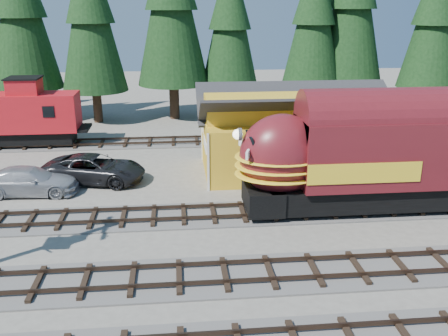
{
  "coord_description": "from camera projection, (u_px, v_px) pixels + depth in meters",
  "views": [
    {
      "loc": [
        -7.72,
        -19.17,
        10.31
      ],
      "look_at": [
        -5.45,
        4.0,
        2.52
      ],
      "focal_mm": 40.0,
      "sensor_mm": 36.0,
      "label": 1
    }
  ],
  "objects": [
    {
      "name": "caboose",
      "position": [
        16.0,
        116.0,
        36.51
      ],
      "size": [
        9.09,
        2.64,
        4.73
      ],
      "color": "black",
      "rests_on": "ground"
    },
    {
      "name": "locomotive",
      "position": [
        402.0,
        157.0,
        25.31
      ],
      "size": [
        17.77,
        3.53,
        4.83
      ],
      "color": "black",
      "rests_on": "ground"
    },
    {
      "name": "pickup_truck_a",
      "position": [
        94.0,
        169.0,
        29.74
      ],
      "size": [
        6.44,
        3.99,
        1.66
      ],
      "primitive_type": "imported",
      "rotation": [
        0.0,
        0.0,
        1.35
      ],
      "color": "black",
      "rests_on": "ground"
    },
    {
      "name": "depot",
      "position": [
        301.0,
        126.0,
        31.05
      ],
      "size": [
        12.8,
        7.0,
        5.3
      ],
      "color": "gold",
      "rests_on": "ground"
    },
    {
      "name": "track_spur",
      "position": [
        147.0,
        143.0,
        38.12
      ],
      "size": [
        32.0,
        3.2,
        0.33
      ],
      "color": "#4C4947",
      "rests_on": "ground"
    },
    {
      "name": "pickup_truck_b",
      "position": [
        30.0,
        181.0,
        27.88
      ],
      "size": [
        5.43,
        2.44,
        1.54
      ],
      "primitive_type": "imported",
      "rotation": [
        0.0,
        0.0,
        1.52
      ],
      "color": "#A2A4A9",
      "rests_on": "ground"
    },
    {
      "name": "ground",
      "position": [
        355.0,
        247.0,
        22.08
      ],
      "size": [
        120.0,
        120.0,
        0.0
      ],
      "primitive_type": "plane",
      "color": "#6B665B",
      "rests_on": "ground"
    },
    {
      "name": "conifer_backdrop",
      "position": [
        312.0,
        9.0,
        43.71
      ],
      "size": [
        78.68,
        20.14,
        17.07
      ],
      "color": "black",
      "rests_on": "ground"
    }
  ]
}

